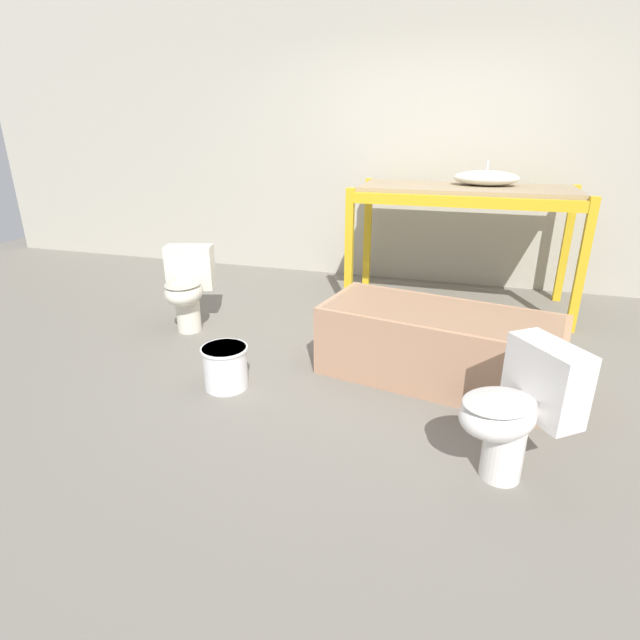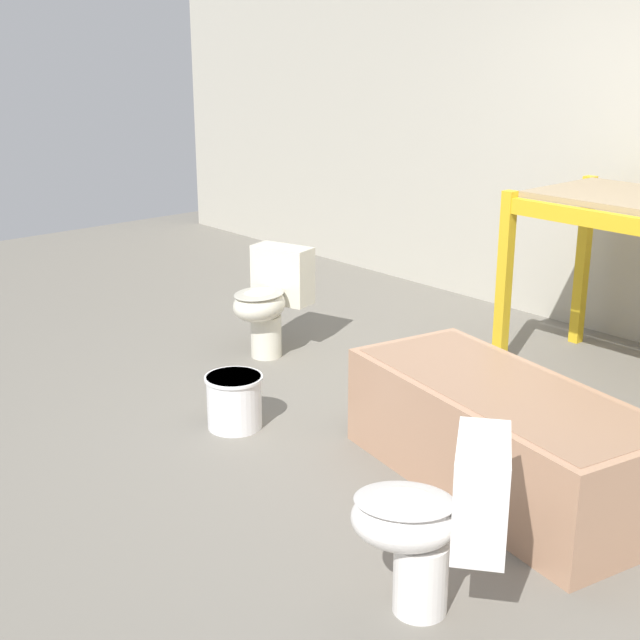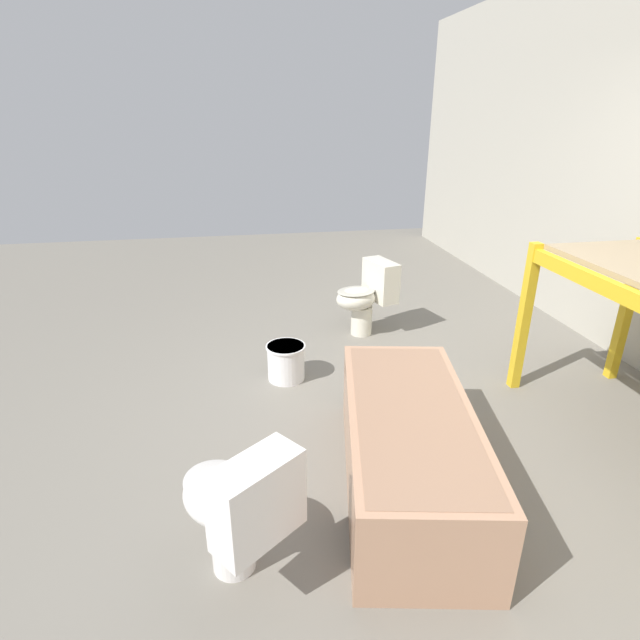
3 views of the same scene
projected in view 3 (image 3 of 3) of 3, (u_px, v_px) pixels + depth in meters
ground_plane at (430, 429)px, 3.31m from camera, size 12.00×12.00×0.00m
bathtub_main at (409, 442)px, 2.72m from camera, size 1.65×0.95×0.49m
toilet_near at (367, 295)px, 4.63m from camera, size 0.48×0.61×0.69m
toilet_far at (237, 505)px, 2.14m from camera, size 0.64×0.60×0.69m
bucket_white at (286, 361)px, 3.89m from camera, size 0.31×0.31×0.29m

